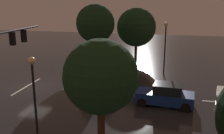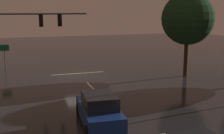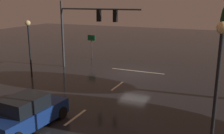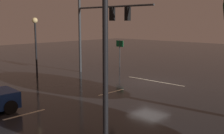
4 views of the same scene
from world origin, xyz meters
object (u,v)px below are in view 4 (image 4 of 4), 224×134
object	(u,v)px
street_lamp_right_kerb	(35,36)
route_sign	(120,48)
traffic_signal_assembly	(100,23)
street_lamp_left_kerb	(105,44)

from	to	relation	value
street_lamp_right_kerb	route_sign	size ratio (longest dim) A/B	1.79
traffic_signal_assembly	route_sign	world-z (taller)	traffic_signal_assembly
street_lamp_right_kerb	street_lamp_left_kerb	bearing A→B (deg)	154.55
street_lamp_left_kerb	street_lamp_right_kerb	bearing A→B (deg)	-25.45
street_lamp_left_kerb	route_sign	distance (m)	20.66
street_lamp_right_kerb	route_sign	bearing A→B (deg)	-98.16
street_lamp_right_kerb	route_sign	world-z (taller)	street_lamp_right_kerb
street_lamp_left_kerb	route_sign	world-z (taller)	street_lamp_left_kerb
traffic_signal_assembly	route_sign	distance (m)	5.36
route_sign	traffic_signal_assembly	bearing A→B (deg)	113.02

